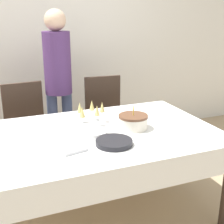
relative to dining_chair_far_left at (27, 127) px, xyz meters
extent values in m
plane|color=tan|center=(0.42, -0.91, -0.52)|extent=(12.00, 12.00, 0.00)
cube|color=silver|center=(0.42, 0.80, 0.83)|extent=(8.00, 0.05, 2.70)
cube|color=white|center=(0.42, -0.91, 0.20)|extent=(1.84, 1.15, 0.03)
cube|color=white|center=(0.42, -0.91, 0.11)|extent=(1.87, 1.18, 0.21)
cylinder|color=#38281E|center=(1.28, -0.39, -0.17)|extent=(0.06, 0.06, 0.70)
cube|color=#38281E|center=(0.01, -0.08, -0.09)|extent=(0.45, 0.45, 0.04)
cube|color=#38281E|center=(-0.01, 0.11, 0.18)|extent=(0.40, 0.07, 0.50)
cylinder|color=#38281E|center=(0.20, -0.25, -0.31)|extent=(0.04, 0.04, 0.41)
cylinder|color=#38281E|center=(-0.16, -0.28, -0.31)|extent=(0.04, 0.04, 0.41)
cylinder|color=#38281E|center=(0.17, 0.11, -0.31)|extent=(0.04, 0.04, 0.41)
cylinder|color=#38281E|center=(-0.19, 0.08, -0.31)|extent=(0.04, 0.04, 0.41)
cube|color=#38281E|center=(0.84, -0.08, -0.09)|extent=(0.45, 0.45, 0.04)
cube|color=#38281E|center=(0.85, 0.11, 0.18)|extent=(0.40, 0.06, 0.50)
cylinder|color=#38281E|center=(1.00, -0.28, -0.31)|extent=(0.04, 0.04, 0.41)
cylinder|color=#38281E|center=(0.64, -0.25, -0.31)|extent=(0.04, 0.04, 0.41)
cylinder|color=#38281E|center=(1.03, 0.08, -0.31)|extent=(0.04, 0.04, 0.41)
cylinder|color=#38281E|center=(0.67, 0.11, -0.31)|extent=(0.04, 0.04, 0.41)
cylinder|color=silver|center=(0.73, -0.93, 0.26)|extent=(0.23, 0.23, 0.09)
cylinder|color=brown|center=(0.73, -0.93, 0.31)|extent=(0.23, 0.23, 0.02)
cylinder|color=yellow|center=(0.73, -0.93, 0.35)|extent=(0.01, 0.01, 0.06)
sphere|color=#F9CC4C|center=(0.73, -0.93, 0.39)|extent=(0.01, 0.01, 0.01)
cylinder|color=silver|center=(0.45, -0.71, 0.22)|extent=(0.31, 0.31, 0.01)
cylinder|color=silver|center=(0.54, -0.71, 0.22)|extent=(0.05, 0.05, 0.00)
cylinder|color=silver|center=(0.54, -0.71, 0.27)|extent=(0.01, 0.01, 0.08)
cone|color=#E0CC72|center=(0.54, -0.71, 0.35)|extent=(0.04, 0.04, 0.08)
cylinder|color=silver|center=(0.48, -0.64, 0.22)|extent=(0.05, 0.05, 0.00)
cylinder|color=silver|center=(0.48, -0.64, 0.27)|extent=(0.01, 0.01, 0.08)
cone|color=#E0CC72|center=(0.48, -0.64, 0.35)|extent=(0.04, 0.04, 0.08)
cylinder|color=silver|center=(0.37, -0.66, 0.22)|extent=(0.05, 0.05, 0.00)
cylinder|color=silver|center=(0.37, -0.66, 0.27)|extent=(0.01, 0.01, 0.08)
cone|color=#E0CC72|center=(0.37, -0.66, 0.35)|extent=(0.04, 0.04, 0.08)
cylinder|color=silver|center=(0.35, -0.78, 0.22)|extent=(0.05, 0.05, 0.00)
cylinder|color=silver|center=(0.35, -0.78, 0.27)|extent=(0.01, 0.01, 0.08)
cone|color=#E0CC72|center=(0.35, -0.78, 0.35)|extent=(0.04, 0.04, 0.08)
cylinder|color=silver|center=(0.47, -0.79, 0.22)|extent=(0.05, 0.05, 0.00)
cylinder|color=silver|center=(0.47, -0.79, 0.27)|extent=(0.01, 0.01, 0.08)
cone|color=#E0CC72|center=(0.47, -0.79, 0.35)|extent=(0.04, 0.04, 0.08)
cylinder|color=black|center=(0.46, -1.17, 0.22)|extent=(0.26, 0.26, 0.01)
cylinder|color=black|center=(0.46, -1.17, 0.22)|extent=(0.26, 0.26, 0.01)
cylinder|color=black|center=(0.46, -1.17, 0.23)|extent=(0.26, 0.26, 0.01)
cylinder|color=black|center=(0.46, -1.17, 0.24)|extent=(0.26, 0.26, 0.01)
cylinder|color=black|center=(0.46, -1.17, 0.25)|extent=(0.26, 0.26, 0.01)
cylinder|color=white|center=(0.39, -0.92, 0.22)|extent=(0.21, 0.21, 0.01)
cylinder|color=white|center=(0.39, -0.92, 0.22)|extent=(0.21, 0.21, 0.01)
cylinder|color=white|center=(0.39, -0.92, 0.23)|extent=(0.21, 0.21, 0.01)
cylinder|color=white|center=(0.39, -0.92, 0.24)|extent=(0.21, 0.21, 0.01)
cube|color=silver|center=(0.81, -1.15, 0.22)|extent=(0.29, 0.10, 0.00)
cube|color=silver|center=(0.18, -1.19, 0.22)|extent=(0.18, 0.09, 0.02)
cube|color=white|center=(0.18, -1.06, 0.22)|extent=(0.15, 0.15, 0.01)
cylinder|color=#3F4C72|center=(0.29, 0.14, -0.12)|extent=(0.11, 0.11, 0.80)
cylinder|color=#3F4C72|center=(0.45, 0.14, -0.12)|extent=(0.11, 0.11, 0.80)
cylinder|color=#4C2D60|center=(0.37, 0.14, 0.60)|extent=(0.28, 0.28, 0.63)
sphere|color=#D8B293|center=(0.37, 0.14, 1.02)|extent=(0.22, 0.22, 0.22)
camera|label=1|loc=(-0.30, -3.03, 1.11)|focal=50.00mm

